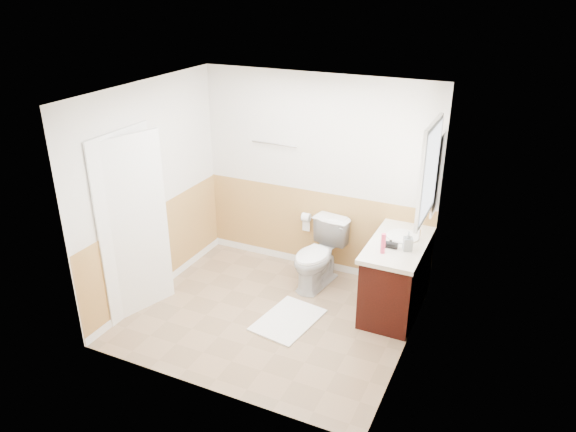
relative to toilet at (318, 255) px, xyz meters
The scene contains 32 objects.
floor 0.98m from the toilet, 104.25° to the right, with size 3.00×3.00×0.00m, color #8C7051.
ceiling 2.28m from the toilet, 104.25° to the right, with size 3.00×3.00×0.00m, color white.
wall_back 0.98m from the toilet, 116.43° to the left, with size 3.00×3.00×0.00m, color silver.
wall_front 2.33m from the toilet, 95.78° to the right, with size 3.00×3.00×0.00m, color silver.
wall_left 2.10m from the toilet, 153.40° to the right, with size 3.00×3.00×0.00m, color silver.
wall_right 1.76m from the toilet, 33.88° to the right, with size 3.00×3.00×0.00m, color silver.
wainscot_back 0.49m from the toilet, 117.07° to the left, with size 3.00×3.00×0.00m, color tan.
wainscot_front 2.16m from the toilet, 95.81° to the right, with size 3.00×3.00×0.00m, color tan.
wainscot_left 1.91m from the toilet, 153.24° to the right, with size 2.60×2.60×0.00m, color tan.
wainscot_right 1.54m from the toilet, 34.13° to the right, with size 2.60×2.60×0.00m, color tan.
toilet is the anchor object (origin of this frame).
bath_mat 0.95m from the toilet, 90.00° to the right, with size 0.55×0.80×0.02m, color white.
vanity_cabinet 1.00m from the toilet, ahead, with size 0.55×1.10×0.80m, color black.
vanity_knob_left 0.75m from the toilet, 18.90° to the right, with size 0.03×0.03×0.03m, color silver.
vanity_knob_right 0.71m from the toilet, ahead, with size 0.03×0.03×0.03m, color silver.
countertop 1.08m from the toilet, ahead, with size 0.60×1.15×0.05m, color white.
sink_basin 1.09m from the toilet, ahead, with size 0.36×0.36×0.02m, color white.
faucet 1.28m from the toilet, ahead, with size 0.02×0.02×0.14m, color silver.
lotion_bottle 1.14m from the toilet, 26.41° to the right, with size 0.05×0.05×0.22m, color #D7375A.
soap_dispenser 1.27m from the toilet, 13.57° to the right, with size 0.09×0.10×0.21m, color gray.
hair_dryer_body 1.10m from the toilet, 17.38° to the right, with size 0.07×0.07×0.14m, color black.
hair_dryer_handle 1.04m from the toilet, 12.10° to the right, with size 0.03×0.03×0.07m, color black.
mirror_panel 1.72m from the toilet, 10.79° to the left, with size 0.02×0.35×0.90m, color silver.
window_frame 1.86m from the toilet, 12.28° to the right, with size 0.04×0.80×1.00m, color white.
window_glass 1.87m from the toilet, 12.13° to the right, with size 0.01×0.70×0.90m, color white.
door 2.17m from the toilet, 141.00° to the right, with size 0.05×0.80×2.04m, color white.
door_frame 2.23m from the toilet, 142.28° to the right, with size 0.02×0.92×2.10m, color white.
door_knob 1.92m from the toilet, 147.83° to the right, with size 0.06×0.06×0.06m, color silver.
towel_bar 1.47m from the toilet, 153.24° to the left, with size 0.02×0.02×0.62m, color silver.
tp_holder_bar 0.57m from the toilet, 130.91° to the left, with size 0.02×0.02×0.14m, color silver.
tp_roll 0.57m from the toilet, 130.91° to the left, with size 0.11×0.11×0.10m, color white.
tp_sheet 0.52m from the toilet, 130.91° to the left, with size 0.10×0.01×0.16m, color white.
Camera 1 is at (2.34, -4.58, 3.52)m, focal length 33.98 mm.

